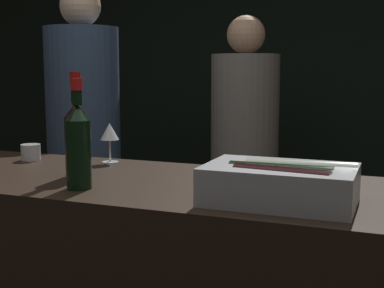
{
  "coord_description": "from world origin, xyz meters",
  "views": [
    {
      "loc": [
        0.61,
        -1.19,
        1.42
      ],
      "look_at": [
        0.0,
        0.36,
        1.19
      ],
      "focal_mm": 50.0,
      "sensor_mm": 36.0,
      "label": 1
    }
  ],
  "objects_px": {
    "person_in_hoodie": "(244,153)",
    "person_blond_tee": "(84,143)",
    "ice_bin_with_bottles": "(282,182)",
    "candle_votive": "(31,152)",
    "red_wine_bottle_burgundy": "(78,143)",
    "red_wine_bottle_tall": "(77,135)",
    "wine_glass": "(110,133)"
  },
  "relations": [
    {
      "from": "person_in_hoodie",
      "to": "person_blond_tee",
      "type": "bearing_deg",
      "value": 145.72
    },
    {
      "from": "ice_bin_with_bottles",
      "to": "person_blond_tee",
      "type": "height_order",
      "value": "person_blond_tee"
    },
    {
      "from": "ice_bin_with_bottles",
      "to": "candle_votive",
      "type": "distance_m",
      "value": 1.1
    },
    {
      "from": "red_wine_bottle_burgundy",
      "to": "person_in_hoodie",
      "type": "xyz_separation_m",
      "value": [
        0.07,
        1.54,
        -0.25
      ]
    },
    {
      "from": "candle_votive",
      "to": "red_wine_bottle_tall",
      "type": "distance_m",
      "value": 0.42
    },
    {
      "from": "ice_bin_with_bottles",
      "to": "wine_glass",
      "type": "height_order",
      "value": "wine_glass"
    },
    {
      "from": "candle_votive",
      "to": "person_in_hoodie",
      "type": "distance_m",
      "value": 1.31
    },
    {
      "from": "ice_bin_with_bottles",
      "to": "person_in_hoodie",
      "type": "relative_size",
      "value": 0.23
    },
    {
      "from": "red_wine_bottle_burgundy",
      "to": "red_wine_bottle_tall",
      "type": "bearing_deg",
      "value": 124.76
    },
    {
      "from": "ice_bin_with_bottles",
      "to": "person_blond_tee",
      "type": "xyz_separation_m",
      "value": [
        -1.28,
        1.03,
        -0.09
      ]
    },
    {
      "from": "candle_votive",
      "to": "person_blond_tee",
      "type": "height_order",
      "value": "person_blond_tee"
    },
    {
      "from": "red_wine_bottle_burgundy",
      "to": "person_in_hoodie",
      "type": "bearing_deg",
      "value": 87.28
    },
    {
      "from": "red_wine_bottle_tall",
      "to": "candle_votive",
      "type": "bearing_deg",
      "value": 149.52
    },
    {
      "from": "wine_glass",
      "to": "candle_votive",
      "type": "height_order",
      "value": "wine_glass"
    },
    {
      "from": "person_in_hoodie",
      "to": "red_wine_bottle_burgundy",
      "type": "bearing_deg",
      "value": -158.72
    },
    {
      "from": "ice_bin_with_bottles",
      "to": "red_wine_bottle_burgundy",
      "type": "xyz_separation_m",
      "value": [
        -0.6,
        -0.05,
        0.08
      ]
    },
    {
      "from": "red_wine_bottle_tall",
      "to": "person_blond_tee",
      "type": "height_order",
      "value": "person_blond_tee"
    },
    {
      "from": "wine_glass",
      "to": "red_wine_bottle_tall",
      "type": "distance_m",
      "value": 0.27
    },
    {
      "from": "candle_votive",
      "to": "red_wine_bottle_tall",
      "type": "height_order",
      "value": "red_wine_bottle_tall"
    },
    {
      "from": "red_wine_bottle_tall",
      "to": "person_in_hoodie",
      "type": "distance_m",
      "value": 1.43
    },
    {
      "from": "person_in_hoodie",
      "to": "person_blond_tee",
      "type": "xyz_separation_m",
      "value": [
        -0.75,
        -0.46,
        0.08
      ]
    },
    {
      "from": "candle_votive",
      "to": "person_in_hoodie",
      "type": "xyz_separation_m",
      "value": [
        0.53,
        1.19,
        -0.15
      ]
    },
    {
      "from": "candle_votive",
      "to": "person_blond_tee",
      "type": "distance_m",
      "value": 0.76
    },
    {
      "from": "candle_votive",
      "to": "red_wine_bottle_burgundy",
      "type": "height_order",
      "value": "red_wine_bottle_burgundy"
    },
    {
      "from": "red_wine_bottle_burgundy",
      "to": "person_blond_tee",
      "type": "height_order",
      "value": "person_blond_tee"
    },
    {
      "from": "wine_glass",
      "to": "ice_bin_with_bottles",
      "type": "bearing_deg",
      "value": -26.83
    },
    {
      "from": "ice_bin_with_bottles",
      "to": "wine_glass",
      "type": "relative_size",
      "value": 2.59
    },
    {
      "from": "red_wine_bottle_burgundy",
      "to": "person_blond_tee",
      "type": "relative_size",
      "value": 0.18
    },
    {
      "from": "wine_glass",
      "to": "candle_votive",
      "type": "distance_m",
      "value": 0.33
    },
    {
      "from": "wine_glass",
      "to": "person_blond_tee",
      "type": "bearing_deg",
      "value": 129.35
    },
    {
      "from": "red_wine_bottle_tall",
      "to": "person_in_hoodie",
      "type": "xyz_separation_m",
      "value": [
        0.18,
        1.39,
        -0.26
      ]
    },
    {
      "from": "person_in_hoodie",
      "to": "person_blond_tee",
      "type": "height_order",
      "value": "person_blond_tee"
    }
  ]
}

